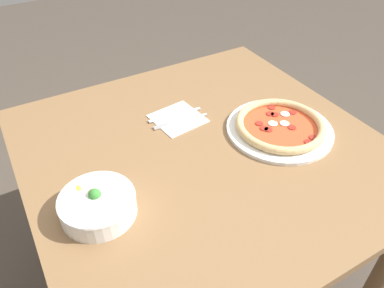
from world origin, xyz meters
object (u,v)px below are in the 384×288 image
fork (182,121)px  knife (177,114)px  pizza (280,127)px  bowl (97,204)px

fork → knife: size_ratio=1.02×
pizza → fork: (0.20, 0.25, -0.01)m
pizza → knife: size_ratio=1.80×
fork → knife: 0.04m
pizza → bowl: bowl is taller
bowl → knife: 0.47m
bowl → fork: size_ratio=1.00×
fork → knife: (0.04, -0.01, -0.00)m
bowl → knife: (0.28, -0.38, -0.03)m
bowl → pizza: bearing=-86.4°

